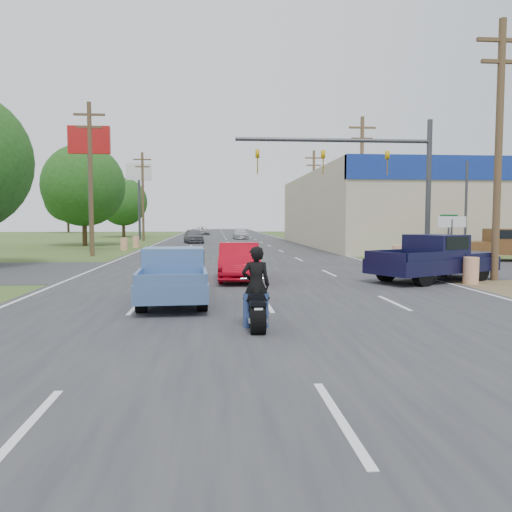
{
  "coord_description": "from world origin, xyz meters",
  "views": [
    {
      "loc": [
        -1.46,
        -5.63,
        2.36
      ],
      "look_at": [
        -0.23,
        9.12,
        1.3
      ],
      "focal_mm": 35.0,
      "sensor_mm": 36.0,
      "label": 1
    }
  ],
  "objects": [
    {
      "name": "rider",
      "position": [
        -0.57,
        5.1,
        0.85
      ],
      "size": [
        0.63,
        0.42,
        1.7
      ],
      "primitive_type": "imported",
      "rotation": [
        0.0,
        0.0,
        3.13
      ],
      "color": "black",
      "rests_on": "ground"
    },
    {
      "name": "barrel_1",
      "position": [
        8.4,
        20.5,
        0.5
      ],
      "size": [
        0.56,
        0.56,
        1.0
      ],
      "primitive_type": "cylinder",
      "color": "orange",
      "rests_on": "ground"
    },
    {
      "name": "street_name_sign",
      "position": [
        8.8,
        15.5,
        1.61
      ],
      "size": [
        0.8,
        0.08,
        2.61
      ],
      "color": "#3F3F44",
      "rests_on": "ground"
    },
    {
      "name": "barrel_3",
      "position": [
        -8.2,
        38.0,
        0.5
      ],
      "size": [
        0.56,
        0.56,
        1.0
      ],
      "primitive_type": "cylinder",
      "color": "orange",
      "rests_on": "ground"
    },
    {
      "name": "lane_sign",
      "position": [
        8.2,
        14.0,
        1.9
      ],
      "size": [
        1.2,
        0.08,
        2.52
      ],
      "color": "#3F3F44",
      "rests_on": "ground"
    },
    {
      "name": "tree_1",
      "position": [
        -13.5,
        42.0,
        5.57
      ],
      "size": [
        7.56,
        7.56,
        9.36
      ],
      "color": "#422D19",
      "rests_on": "ground"
    },
    {
      "name": "ground",
      "position": [
        0.0,
        0.0,
        0.0
      ],
      "size": [
        200.0,
        200.0,
        0.0
      ],
      "primitive_type": "plane",
      "color": "#35481C",
      "rests_on": "ground"
    },
    {
      "name": "distant_car_grey",
      "position": [
        -3.61,
        46.24,
        0.74
      ],
      "size": [
        2.45,
        4.59,
        1.48
      ],
      "primitive_type": "imported",
      "rotation": [
        0.0,
        0.0,
        0.17
      ],
      "color": "slate",
      "rests_on": "ground"
    },
    {
      "name": "tree_2",
      "position": [
        -14.2,
        66.0,
        4.95
      ],
      "size": [
        6.72,
        6.72,
        8.32
      ],
      "color": "#422D19",
      "rests_on": "ground"
    },
    {
      "name": "pole_sign_left_near",
      "position": [
        -10.5,
        32.0,
        7.17
      ],
      "size": [
        3.0,
        0.35,
        9.2
      ],
      "color": "#3F3F44",
      "rests_on": "ground"
    },
    {
      "name": "utility_pole_2",
      "position": [
        9.5,
        31.0,
        5.32
      ],
      "size": [
        2.0,
        0.28,
        10.0
      ],
      "color": "#4C3823",
      "rests_on": "ground"
    },
    {
      "name": "barrel_2",
      "position": [
        -8.5,
        34.0,
        0.5
      ],
      "size": [
        0.56,
        0.56,
        1.0
      ],
      "primitive_type": "cylinder",
      "color": "orange",
      "rests_on": "ground"
    },
    {
      "name": "utility_pole_6",
      "position": [
        -9.5,
        52.0,
        5.32
      ],
      "size": [
        2.0,
        0.28,
        10.0
      ],
      "color": "#4C3823",
      "rests_on": "ground"
    },
    {
      "name": "red_convertible",
      "position": [
        -0.5,
        13.87,
        0.73
      ],
      "size": [
        1.71,
        4.48,
        1.46
      ],
      "primitive_type": "imported",
      "rotation": [
        0.0,
        0.0,
        -0.04
      ],
      "color": "#B30818",
      "rests_on": "ground"
    },
    {
      "name": "distant_car_silver",
      "position": [
        1.83,
        57.04,
        0.64
      ],
      "size": [
        1.94,
        4.45,
        1.28
      ],
      "primitive_type": "imported",
      "rotation": [
        0.0,
        0.0,
        0.04
      ],
      "color": "silver",
      "rests_on": "ground"
    },
    {
      "name": "cross_road",
      "position": [
        0.0,
        18.0,
        0.01
      ],
      "size": [
        120.0,
        10.0,
        0.02
      ],
      "primitive_type": "cube",
      "color": "#2D2D30",
      "rests_on": "ground"
    },
    {
      "name": "utility_pole_5",
      "position": [
        -9.5,
        28.0,
        5.32
      ],
      "size": [
        2.0,
        0.28,
        10.0
      ],
      "color": "#4C3823",
      "rests_on": "ground"
    },
    {
      "name": "signal_mast",
      "position": [
        5.82,
        17.0,
        4.8
      ],
      "size": [
        9.12,
        0.4,
        7.0
      ],
      "color": "#3F3F44",
      "rests_on": "ground"
    },
    {
      "name": "tree_5",
      "position": [
        30.0,
        95.0,
        5.88
      ],
      "size": [
        7.98,
        7.98,
        9.88
      ],
      "color": "#422D19",
      "rests_on": "ground"
    },
    {
      "name": "utility_pole_3",
      "position": [
        9.5,
        49.0,
        5.32
      ],
      "size": [
        2.0,
        0.28,
        10.0
      ],
      "color": "#4C3823",
      "rests_on": "ground"
    },
    {
      "name": "main_road",
      "position": [
        0.0,
        40.0,
        0.01
      ],
      "size": [
        15.0,
        180.0,
        0.02
      ],
      "primitive_type": "cube",
      "color": "#2D2D30",
      "rests_on": "ground"
    },
    {
      "name": "blue_pickup",
      "position": [
        -2.63,
        8.76,
        0.8
      ],
      "size": [
        2.07,
        4.85,
        1.58
      ],
      "rotation": [
        0.0,
        0.0,
        0.05
      ],
      "color": "black",
      "rests_on": "ground"
    },
    {
      "name": "brown_pickup",
      "position": [
        15.22,
        22.03,
        0.95
      ],
      "size": [
        5.99,
        3.4,
        1.87
      ],
      "rotation": [
        0.0,
        0.0,
        1.34
      ],
      "color": "black",
      "rests_on": "ground"
    },
    {
      "name": "distant_car_white",
      "position": [
        -3.45,
        76.26,
        0.68
      ],
      "size": [
        2.64,
        5.08,
        1.37
      ],
      "primitive_type": "imported",
      "rotation": [
        0.0,
        0.0,
        3.22
      ],
      "color": "silver",
      "rests_on": "ground"
    },
    {
      "name": "pole_sign_left_far",
      "position": [
        -10.5,
        56.0,
        7.17
      ],
      "size": [
        3.0,
        0.35,
        9.2
      ],
      "color": "#3F3F44",
      "rests_on": "ground"
    },
    {
      "name": "navy_pickup",
      "position": [
        7.11,
        13.02,
        0.91
      ],
      "size": [
        5.81,
        4.36,
        1.81
      ],
      "rotation": [
        0.0,
        0.0,
        -1.1
      ],
      "color": "black",
      "rests_on": "ground"
    },
    {
      "name": "motorcycle",
      "position": [
        -0.57,
        5.05,
        0.46
      ],
      "size": [
        0.63,
        2.04,
        1.04
      ],
      "rotation": [
        0.0,
        0.0,
        -0.01
      ],
      "color": "black",
      "rests_on": "ground"
    },
    {
      "name": "tree_6",
      "position": [
        -30.0,
        95.0,
        6.51
      ],
      "size": [
        8.82,
        8.82,
        10.92
      ],
      "color": "#422D19",
      "rests_on": "ground"
    },
    {
      "name": "utility_pole_1",
      "position": [
        9.5,
        13.0,
        5.32
      ],
      "size": [
        2.0,
        0.28,
        10.0
      ],
      "color": "#4C3823",
      "rests_on": "ground"
    },
    {
      "name": "barrel_0",
      "position": [
        8.0,
        12.0,
        0.5
      ],
      "size": [
        0.56,
        0.56,
        1.0
      ],
      "primitive_type": "cylinder",
      "color": "orange",
      "rests_on": "ground"
    }
  ]
}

